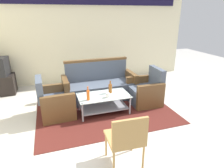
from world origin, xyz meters
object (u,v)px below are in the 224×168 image
object	(u,v)px
couch	(99,87)
cup	(108,95)
wicker_chair	(126,137)
coffee_table	(104,101)
armchair_left	(55,103)
bottle_brown	(110,88)
armchair_right	(145,92)
bottle_orange	(88,95)

from	to	relation	value
couch	cup	xyz separation A→B (m)	(-0.06, -0.91, 0.14)
wicker_chair	coffee_table	bearing A→B (deg)	87.26
armchair_left	cup	bearing A→B (deg)	70.23
coffee_table	wicker_chair	xyz separation A→B (m)	(-0.15, -1.65, 0.22)
bottle_brown	wicker_chair	bearing A→B (deg)	-100.73
cup	coffee_table	bearing A→B (deg)	111.08
couch	armchair_right	size ratio (longest dim) A/B	2.12
couch	armchair_right	distance (m)	1.16
couch	cup	world-z (taller)	couch
bottle_brown	wicker_chair	world-z (taller)	wicker_chair
cup	wicker_chair	xyz separation A→B (m)	(-0.20, -1.51, 0.03)
coffee_table	bottle_brown	distance (m)	0.32
armchair_right	bottle_brown	xyz separation A→B (m)	(-0.91, -0.06, 0.23)
couch	coffee_table	xyz separation A→B (m)	(-0.11, -0.78, -0.04)
wicker_chair	armchair_left	bearing A→B (deg)	117.24
armchair_right	wicker_chair	world-z (taller)	armchair_right
bottle_orange	wicker_chair	xyz separation A→B (m)	(0.21, -1.51, -0.03)
coffee_table	cup	world-z (taller)	cup
bottle_brown	armchair_right	bearing A→B (deg)	3.87
armchair_left	cup	world-z (taller)	armchair_left
coffee_table	wicker_chair	world-z (taller)	wicker_chair
armchair_right	couch	bearing A→B (deg)	58.52
wicker_chair	armchair_right	bearing A→B (deg)	57.97
coffee_table	bottle_brown	size ratio (longest dim) A/B	3.97
armchair_right	wicker_chair	xyz separation A→B (m)	(-1.24, -1.80, 0.21)
bottle_orange	coffee_table	bearing A→B (deg)	20.95
bottle_orange	cup	xyz separation A→B (m)	(0.41, 0.00, -0.06)
bottle_brown	couch	bearing A→B (deg)	95.81
armchair_right	coffee_table	xyz separation A→B (m)	(-1.09, -0.15, -0.02)
armchair_right	coffee_table	world-z (taller)	armchair_right
coffee_table	couch	bearing A→B (deg)	81.97
armchair_right	coffee_table	distance (m)	1.10
armchair_right	bottle_brown	distance (m)	0.94
coffee_table	cup	distance (m)	0.24
couch	armchair_left	bearing A→B (deg)	27.62
coffee_table	armchair_right	bearing A→B (deg)	8.05
armchair_right	wicker_chair	bearing A→B (deg)	146.64
bottle_brown	bottle_orange	world-z (taller)	bottle_orange
coffee_table	cup	xyz separation A→B (m)	(0.05, -0.13, 0.19)
armchair_left	bottle_brown	world-z (taller)	armchair_left
bottle_orange	couch	bearing A→B (deg)	62.85
bottle_orange	armchair_right	bearing A→B (deg)	11.39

